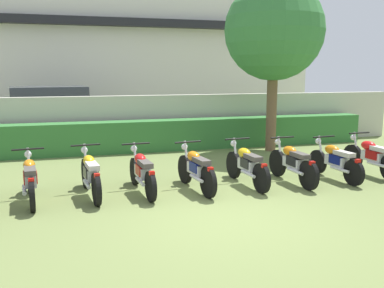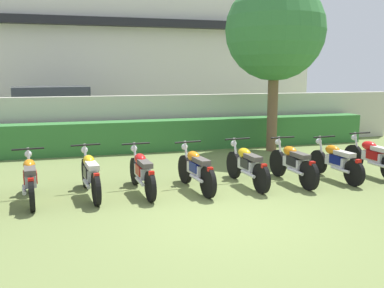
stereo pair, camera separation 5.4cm
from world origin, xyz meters
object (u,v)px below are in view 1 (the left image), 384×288
Objects in this scene: motorcycle_in_row_3 at (142,171)px; motorcycle_in_row_7 at (335,161)px; motorcycle_in_row_4 at (196,169)px; tree_near_inspector at (274,31)px; motorcycle_in_row_8 at (372,156)px; motorcycle_in_row_1 at (30,179)px; parked_car at (54,112)px; motorcycle_in_row_6 at (293,163)px; motorcycle_in_row_2 at (90,174)px; motorcycle_in_row_5 at (247,165)px.

motorcycle_in_row_3 reaches higher than motorcycle_in_row_7.
motorcycle_in_row_4 is at bearing -101.58° from motorcycle_in_row_3.
tree_near_inspector is 2.70× the size of motorcycle_in_row_8.
motorcycle_in_row_4 is at bearing -98.04° from motorcycle_in_row_1.
parked_car is 8.63m from tree_near_inspector.
motorcycle_in_row_3 is (-4.63, -3.51, -3.19)m from tree_near_inspector.
motorcycle_in_row_1 is at bearing 86.28° from motorcycle_in_row_8.
parked_car is at bearing 28.42° from motorcycle_in_row_6.
tree_near_inspector reaches higher than motorcycle_in_row_1.
parked_car reaches higher than motorcycle_in_row_7.
motorcycle_in_row_1 is 0.95× the size of motorcycle_in_row_3.
motorcycle_in_row_6 is at bearing -97.81° from motorcycle_in_row_4.
motorcycle_in_row_2 is 1.01× the size of motorcycle_in_row_8.
motorcycle_in_row_2 is (-5.65, -3.48, -3.18)m from tree_near_inspector.
tree_near_inspector is at bearing -22.77° from motorcycle_in_row_6.
motorcycle_in_row_7 is (6.38, -8.55, -0.50)m from parked_car.
tree_near_inspector is 7.36m from motorcycle_in_row_2.
motorcycle_in_row_2 reaches higher than motorcycle_in_row_3.
motorcycle_in_row_1 is at bearing 85.55° from motorcycle_in_row_6.
parked_car is at bearing 12.50° from motorcycle_in_row_4.
motorcycle_in_row_7 is 1.06m from motorcycle_in_row_8.
tree_near_inspector is (6.58, -4.88, 2.70)m from parked_car.
motorcycle_in_row_4 reaches higher than motorcycle_in_row_3.
motorcycle_in_row_1 reaches higher than motorcycle_in_row_7.
motorcycle_in_row_7 is at bearing -97.48° from motorcycle_in_row_1.
motorcycle_in_row_5 is 2.15m from motorcycle_in_row_7.
parked_car is at bearing 143.45° from tree_near_inspector.
tree_near_inspector reaches higher than motorcycle_in_row_3.
tree_near_inspector is at bearing -43.81° from parked_car.
motorcycle_in_row_3 is at bearing 84.53° from motorcycle_in_row_5.
motorcycle_in_row_6 is (5.29, -8.55, -0.48)m from parked_car.
motorcycle_in_row_1 is 4.41m from motorcycle_in_row_5.
motorcycle_in_row_3 is at bearing 76.00° from motorcycle_in_row_4.
motorcycle_in_row_8 is (4.38, 0.07, 0.00)m from motorcycle_in_row_4.
parked_car reaches higher than motorcycle_in_row_8.
motorcycle_in_row_3 is 0.99× the size of motorcycle_in_row_5.
motorcycle_in_row_5 is 3.21m from motorcycle_in_row_8.
parked_car is 2.49× the size of motorcycle_in_row_6.
motorcycle_in_row_1 is 0.94× the size of motorcycle_in_row_5.
motorcycle_in_row_5 is 1.01× the size of motorcycle_in_row_8.
parked_car is 2.42× the size of motorcycle_in_row_2.
motorcycle_in_row_8 is at bearing -97.43° from motorcycle_in_row_2.
motorcycle_in_row_6 is at bearing 88.80° from motorcycle_in_row_8.
tree_near_inspector is at bearing -68.76° from motorcycle_in_row_1.
motorcycle_in_row_4 is at bearing 86.11° from motorcycle_in_row_6.
motorcycle_in_row_7 is (1.09, -0.00, -0.02)m from motorcycle_in_row_6.
parked_car reaches higher than motorcycle_in_row_2.
motorcycle_in_row_5 is 1.06m from motorcycle_in_row_6.
motorcycle_in_row_3 is at bearing -95.30° from motorcycle_in_row_1.
parked_car is 0.91× the size of tree_near_inspector.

